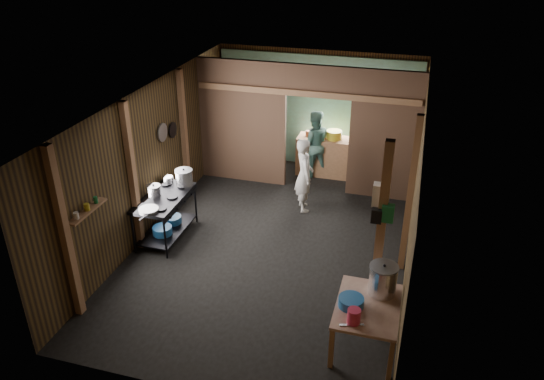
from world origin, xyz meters
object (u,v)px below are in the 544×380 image
(stove_pot_large, at_px, (184,178))
(stock_pot, at_px, (383,280))
(pink_bucket, at_px, (354,316))
(gas_range, at_px, (166,217))
(yellow_tub, at_px, (334,135))
(cook, at_px, (304,175))
(prep_table, at_px, (366,325))

(stove_pot_large, bearing_deg, stock_pot, -27.67)
(pink_bucket, bearing_deg, gas_range, 149.41)
(stock_pot, distance_m, yellow_tub, 5.00)
(gas_range, xyz_separation_m, cook, (2.10, 1.66, 0.32))
(pink_bucket, bearing_deg, prep_table, 70.52)
(pink_bucket, relative_size, cook, 0.14)
(prep_table, bearing_deg, gas_range, 154.92)
(prep_table, distance_m, stove_pot_large, 4.23)
(gas_range, relative_size, pink_bucket, 6.89)
(prep_table, bearing_deg, stove_pot_large, 147.76)
(gas_range, relative_size, cook, 0.94)
(gas_range, distance_m, cook, 2.69)
(stock_pot, height_order, pink_bucket, stock_pot)
(pink_bucket, distance_m, cook, 4.06)
(prep_table, relative_size, pink_bucket, 5.61)
(stove_pot_large, distance_m, yellow_tub, 3.59)
(gas_range, height_order, prep_table, gas_range)
(yellow_tub, bearing_deg, stove_pot_large, -127.58)
(gas_range, relative_size, stock_pot, 3.06)
(gas_range, bearing_deg, pink_bucket, -30.59)
(prep_table, bearing_deg, yellow_tub, 104.86)
(pink_bucket, distance_m, yellow_tub, 5.60)
(pink_bucket, height_order, yellow_tub, yellow_tub)
(pink_bucket, xyz_separation_m, cook, (-1.48, 3.78, -0.03))
(stove_pot_large, distance_m, stock_pot, 4.15)
(yellow_tub, bearing_deg, pink_bucket, -77.46)
(yellow_tub, height_order, cook, cook)
(stock_pot, bearing_deg, prep_table, -114.50)
(prep_table, height_order, stock_pot, stock_pot)
(gas_range, relative_size, prep_table, 1.23)
(stove_pot_large, relative_size, yellow_tub, 0.98)
(prep_table, relative_size, stove_pot_large, 3.44)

